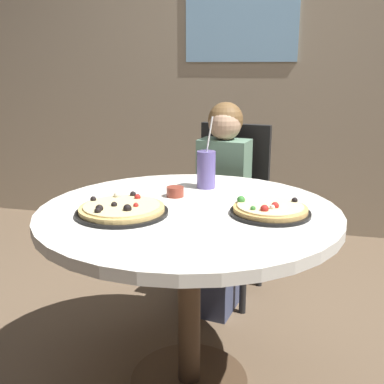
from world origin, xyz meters
TOP-DOWN VIEW (x-y plane):
  - ground_plane at (0.00, 0.00)m, footprint 8.00×8.00m
  - wall_with_window at (-0.00, 2.00)m, footprint 5.20×0.14m
  - dining_table at (0.00, 0.00)m, footprint 1.12×1.12m
  - chair_wooden at (0.01, 0.89)m, footprint 0.46×0.46m
  - diner_child at (-0.01, 0.71)m, footprint 0.31×0.43m
  - pizza_veggie at (-0.22, -0.12)m, footprint 0.33×0.33m
  - pizza_cheese at (0.30, -0.00)m, footprint 0.29×0.29m
  - soda_cup at (-0.00, 0.31)m, footprint 0.08×0.08m
  - sauce_bowl at (-0.09, 0.14)m, footprint 0.07×0.07m

SIDE VIEW (x-z plane):
  - ground_plane at x=0.00m, z-range 0.00..0.00m
  - diner_child at x=-0.01m, z-range -0.06..1.02m
  - chair_wooden at x=0.01m, z-range 0.06..1.01m
  - dining_table at x=0.00m, z-range 0.27..1.02m
  - pizza_cheese at x=0.30m, z-range 0.74..0.79m
  - pizza_veggie at x=-0.22m, z-range 0.74..0.79m
  - sauce_bowl at x=-0.09m, z-range 0.75..0.79m
  - soda_cup at x=0.00m, z-range 0.68..0.98m
  - wall_with_window at x=0.00m, z-range 0.00..2.90m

